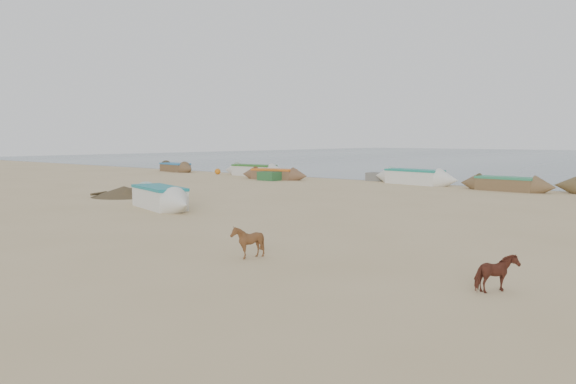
# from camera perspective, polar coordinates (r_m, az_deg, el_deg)

# --- Properties ---
(ground) EXTENTS (140.00, 140.00, 0.00)m
(ground) POSITION_cam_1_polar(r_m,az_deg,el_deg) (17.25, -8.55, -4.28)
(ground) COLOR tan
(ground) RESTS_ON ground
(calf_front) EXTENTS (0.98, 0.96, 0.82)m
(calf_front) POSITION_cam_1_polar(r_m,az_deg,el_deg) (13.68, -4.12, -5.05)
(calf_front) COLOR brown
(calf_front) RESTS_ON ground
(calf_right) EXTENTS (0.66, 0.76, 0.72)m
(calf_right) POSITION_cam_1_polar(r_m,az_deg,el_deg) (11.37, 20.51, -7.80)
(calf_right) COLOR #5E2C1E
(calf_right) RESTS_ON ground
(near_canoe) EXTENTS (5.73, 2.78, 0.92)m
(near_canoe) POSITION_cam_1_polar(r_m,az_deg,el_deg) (24.01, -12.94, -0.52)
(near_canoe) COLOR silver
(near_canoe) RESTS_ON ground
(debris_pile) EXTENTS (4.23, 4.23, 0.52)m
(debris_pile) POSITION_cam_1_polar(r_m,az_deg,el_deg) (29.31, -16.33, 0.07)
(debris_pile) COLOR brown
(debris_pile) RESTS_ON ground
(waterline_canoes) EXTENTS (60.55, 4.71, 0.94)m
(waterline_canoes) POSITION_cam_1_polar(r_m,az_deg,el_deg) (34.40, 17.77, 1.06)
(waterline_canoes) COLOR brown
(waterline_canoes) RESTS_ON ground
(beach_clutter) EXTENTS (45.29, 5.62, 0.64)m
(beach_clutter) POSITION_cam_1_polar(r_m,az_deg,el_deg) (32.06, 25.18, 0.28)
(beach_clutter) COLOR #2A5D31
(beach_clutter) RESTS_ON ground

